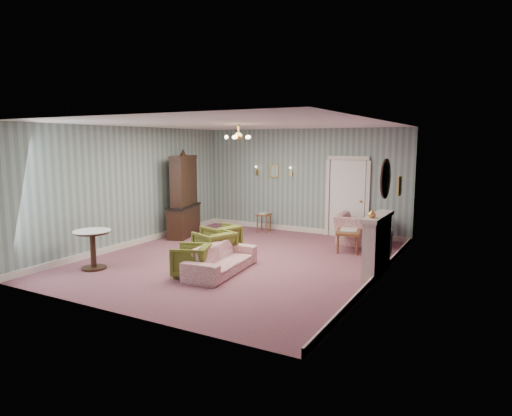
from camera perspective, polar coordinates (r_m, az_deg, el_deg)
The scene contains 27 objects.
floor at distance 9.75m, azimuth -2.18°, elevation -6.63°, with size 7.00×7.00×0.00m, color #8B515F.
ceiling at distance 9.42m, azimuth -2.28°, elevation 10.67°, with size 7.00×7.00×0.00m, color white.
wall_back at distance 12.59m, azimuth 6.02°, elevation 3.43°, with size 6.00×6.00×0.00m, color slate.
wall_front at distance 6.75m, azimuth -17.72°, elevation -1.15°, with size 6.00×6.00×0.00m, color slate.
wall_left at distance 11.31m, azimuth -15.38°, elevation 2.63°, with size 7.00×7.00×0.00m, color slate.
wall_right at distance 8.34m, azimuth 15.72°, elevation 0.69°, with size 7.00×7.00×0.00m, color slate.
wall_right_floral at distance 8.35m, azimuth 15.62°, elevation 0.69°, with size 7.00×7.00×0.00m, color #B15887.
door at distance 12.15m, azimuth 11.58°, elevation 1.38°, with size 1.12×0.12×2.16m, color white, non-canonical shape.
olive_chair_a at distance 8.60m, azimuth -8.27°, elevation -6.44°, with size 0.65×0.61×0.67m, color #606523.
olive_chair_b at distance 9.51m, azimuth -5.31°, elevation -4.73°, with size 0.72×0.67×0.74m, color #606523.
olive_chair_c at distance 10.29m, azimuth -4.48°, elevation -3.77°, with size 0.71×0.66×0.73m, color #606523.
sofa_chintz at distance 8.77m, azimuth -4.43°, elevation -5.89°, with size 1.87×0.55×0.73m, color #9D3F5A.
wingback_chair at distance 11.34m, azimuth 13.29°, elevation -2.08°, with size 1.17×0.76×1.02m, color #9D3F5A.
dresser at distance 12.16m, azimuth -9.25°, elevation 1.80°, with size 0.48×1.39×2.31m, color black, non-canonical shape.
fireplace at distance 8.91m, azimuth 15.21°, elevation -4.51°, with size 0.30×1.40×1.16m, color beige, non-canonical shape.
mantel_vase at distance 8.41m, azimuth 14.60°, elevation -0.70°, with size 0.15×0.15×0.15m, color gold.
oval_mirror at distance 8.70m, azimuth 16.17°, elevation 3.62°, with size 0.04×0.76×0.84m, color white, non-canonical shape.
framed_print at distance 10.04m, azimuth 17.88°, elevation 2.70°, with size 0.04×0.34×0.42m, color gold, non-canonical shape.
coffee_table at distance 10.77m, azimuth 11.73°, elevation -4.00°, with size 0.54×0.96×0.49m, color brown, non-canonical shape.
side_table_black at distance 10.54m, azimuth 16.07°, elevation -4.28°, with size 0.36×0.36×0.55m, color black, non-canonical shape.
pedestal_table at distance 9.54m, azimuth -20.10°, elevation -5.01°, with size 0.73×0.73×0.80m, color black, non-canonical shape.
nesting_table at distance 12.65m, azimuth 1.01°, elevation -1.84°, with size 0.34×0.43×0.57m, color brown, non-canonical shape.
gilt_mirror_back at distance 12.91m, azimuth 2.27°, elevation 4.71°, with size 0.28×0.06×0.36m, color gold, non-canonical shape.
sconce_left at distance 13.15m, azimuth 0.08°, elevation 4.78°, with size 0.16×0.12×0.30m, color gold, non-canonical shape.
sconce_right at distance 12.65m, azimuth 4.47°, elevation 4.62°, with size 0.16×0.12×0.30m, color gold, non-canonical shape.
chandelier at distance 9.42m, azimuth -2.27°, elevation 9.03°, with size 0.56×0.56×0.36m, color gold, non-canonical shape.
burgundy_cushion at distance 11.22m, azimuth 12.83°, elevation -2.33°, with size 0.38×0.10×0.38m, color maroon.
Camera 1 is at (4.86, -8.07, 2.52)m, focal length 31.32 mm.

